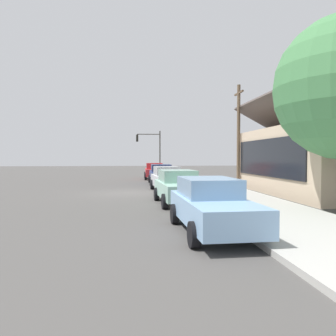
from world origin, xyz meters
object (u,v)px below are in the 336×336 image
(car_skyblue, at_px, (211,205))
(traffic_light_main, at_px, (151,146))
(car_seafoam, at_px, (179,187))
(car_cherry, at_px, (154,171))
(fire_hydrant_red, at_px, (190,183))
(car_navy, at_px, (161,174))
(utility_pole_wooden, at_px, (238,134))
(car_silver, at_px, (167,179))

(car_skyblue, xyz_separation_m, traffic_light_main, (-28.53, -0.19, 2.68))
(car_seafoam, distance_m, traffic_light_main, 22.69)
(car_cherry, xyz_separation_m, fire_hydrant_red, (11.72, 1.58, -0.32))
(traffic_light_main, height_order, fire_hydrant_red, traffic_light_main)
(car_navy, bearing_deg, utility_pole_wooden, 58.56)
(traffic_light_main, bearing_deg, car_seafoam, 0.15)
(car_silver, distance_m, utility_pole_wooden, 6.79)
(car_cherry, bearing_deg, traffic_light_main, -177.54)
(car_silver, distance_m, car_seafoam, 5.78)
(car_seafoam, bearing_deg, car_cherry, 177.13)
(fire_hydrant_red, bearing_deg, car_silver, -86.65)
(car_silver, bearing_deg, car_cherry, 177.71)
(car_cherry, bearing_deg, fire_hydrant_red, 9.18)
(car_skyblue, bearing_deg, utility_pole_wooden, 157.21)
(car_silver, relative_size, fire_hydrant_red, 6.62)
(car_silver, height_order, traffic_light_main, traffic_light_main)
(car_seafoam, distance_m, utility_pole_wooden, 10.41)
(car_navy, distance_m, car_skyblue, 17.64)
(car_seafoam, relative_size, car_skyblue, 0.96)
(car_navy, bearing_deg, car_skyblue, 0.80)
(car_seafoam, xyz_separation_m, car_skyblue, (6.00, 0.13, 0.00))
(car_seafoam, relative_size, utility_pole_wooden, 0.62)
(car_skyblue, distance_m, utility_pole_wooden, 15.53)
(fire_hydrant_red, bearing_deg, car_navy, -166.24)
(car_navy, relative_size, traffic_light_main, 0.91)
(car_seafoam, relative_size, traffic_light_main, 0.89)
(car_seafoam, xyz_separation_m, traffic_light_main, (-22.53, -0.06, 2.68))
(traffic_light_main, relative_size, fire_hydrant_red, 7.32)
(car_cherry, relative_size, car_seafoam, 1.01)
(car_silver, height_order, fire_hydrant_red, car_silver)
(car_navy, bearing_deg, fire_hydrant_red, 14.74)
(car_navy, height_order, car_seafoam, same)
(car_navy, relative_size, car_skyblue, 0.98)
(utility_pole_wooden, bearing_deg, car_seafoam, -34.33)
(car_cherry, xyz_separation_m, utility_pole_wooden, (9.39, 5.58, 3.11))
(car_skyblue, bearing_deg, car_silver, 178.55)
(car_cherry, relative_size, traffic_light_main, 0.90)
(car_navy, distance_m, fire_hydrant_red, 5.95)
(car_silver, xyz_separation_m, car_skyblue, (11.78, 0.05, 0.00))
(car_cherry, height_order, car_navy, same)
(traffic_light_main, bearing_deg, car_skyblue, 0.38)
(utility_pole_wooden, bearing_deg, car_navy, -122.42)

